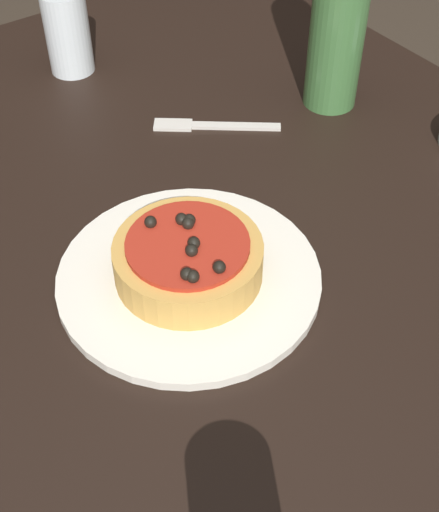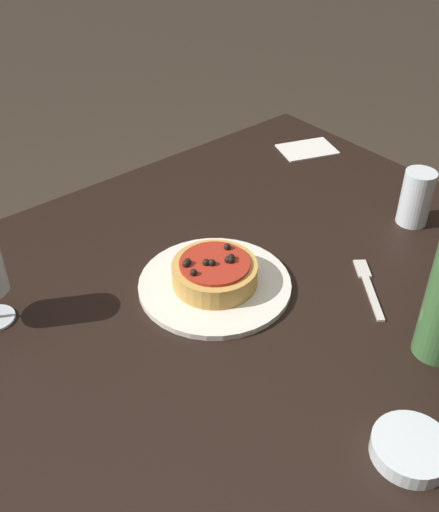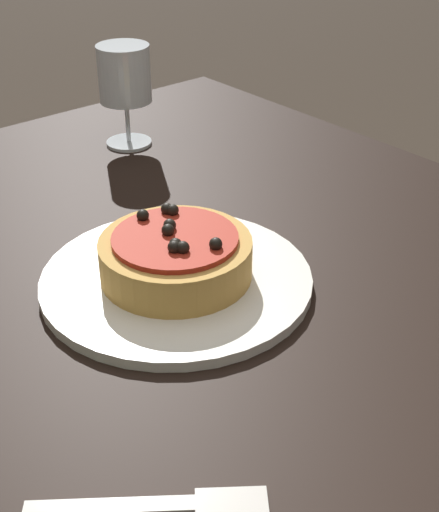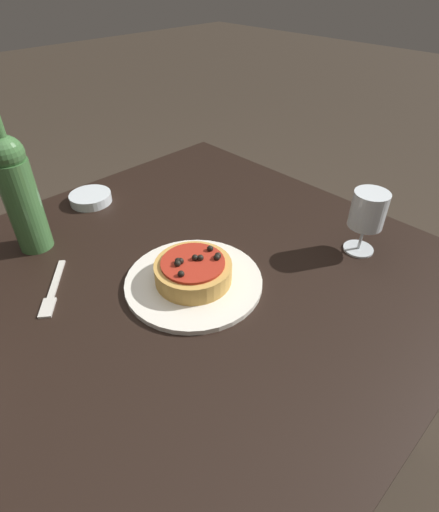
{
  "view_description": "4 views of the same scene",
  "coord_description": "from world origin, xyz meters",
  "px_view_note": "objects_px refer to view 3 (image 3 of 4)",
  "views": [
    {
      "loc": [
        0.53,
        -0.34,
        1.32
      ],
      "look_at": [
        0.09,
        -0.02,
        0.78
      ],
      "focal_mm": 50.0,
      "sensor_mm": 36.0,
      "label": 1
    },
    {
      "loc": [
        0.64,
        0.66,
        1.48
      ],
      "look_at": [
        0.02,
        -0.09,
        0.75
      ],
      "focal_mm": 42.0,
      "sensor_mm": 36.0,
      "label": 2
    },
    {
      "loc": [
        -0.47,
        0.35,
        1.17
      ],
      "look_at": [
        0.04,
        -0.09,
        0.76
      ],
      "focal_mm": 50.0,
      "sensor_mm": 36.0,
      "label": 3
    },
    {
      "loc": [
        -0.35,
        -0.55,
        1.31
      ],
      "look_at": [
        0.09,
        -0.1,
        0.82
      ],
      "focal_mm": 28.0,
      "sensor_mm": 36.0,
      "label": 4
    }
  ],
  "objects_px": {
    "dinner_plate": "(177,279)",
    "pizza": "(176,256)",
    "wine_glass": "(124,77)",
    "dining_table": "(183,386)",
    "fork": "(164,505)"
  },
  "relations": [
    {
      "from": "dining_table",
      "to": "fork",
      "type": "relative_size",
      "value": 8.08
    },
    {
      "from": "dinner_plate",
      "to": "pizza",
      "type": "distance_m",
      "value": 0.03
    },
    {
      "from": "dining_table",
      "to": "wine_glass",
      "type": "bearing_deg",
      "value": -27.92
    },
    {
      "from": "dinner_plate",
      "to": "fork",
      "type": "xyz_separation_m",
      "value": [
        -0.23,
        0.19,
        -0.0
      ]
    },
    {
      "from": "dining_table",
      "to": "fork",
      "type": "distance_m",
      "value": 0.24
    },
    {
      "from": "dining_table",
      "to": "fork",
      "type": "xyz_separation_m",
      "value": [
        -0.17,
        0.15,
        0.08
      ]
    },
    {
      "from": "pizza",
      "to": "wine_glass",
      "type": "xyz_separation_m",
      "value": [
        0.37,
        -0.19,
        0.07
      ]
    },
    {
      "from": "dinner_plate",
      "to": "pizza",
      "type": "relative_size",
      "value": 1.8
    },
    {
      "from": "dinner_plate",
      "to": "fork",
      "type": "bearing_deg",
      "value": 140.86
    },
    {
      "from": "dining_table",
      "to": "wine_glass",
      "type": "height_order",
      "value": "wine_glass"
    },
    {
      "from": "pizza",
      "to": "fork",
      "type": "xyz_separation_m",
      "value": [
        -0.23,
        0.19,
        -0.03
      ]
    },
    {
      "from": "dining_table",
      "to": "dinner_plate",
      "type": "height_order",
      "value": "dinner_plate"
    },
    {
      "from": "pizza",
      "to": "fork",
      "type": "bearing_deg",
      "value": 140.87
    },
    {
      "from": "dinner_plate",
      "to": "wine_glass",
      "type": "xyz_separation_m",
      "value": [
        0.37,
        -0.19,
        0.1
      ]
    },
    {
      "from": "dinner_plate",
      "to": "pizza",
      "type": "height_order",
      "value": "pizza"
    }
  ]
}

